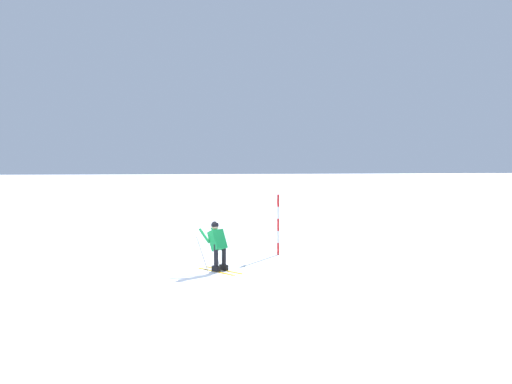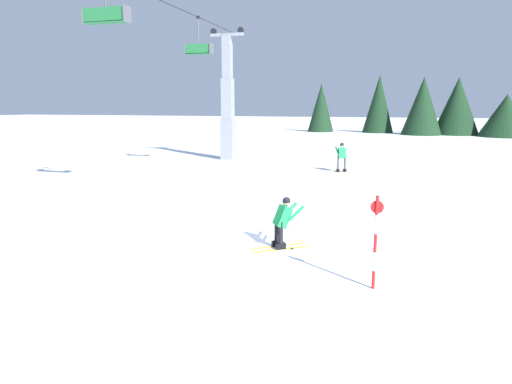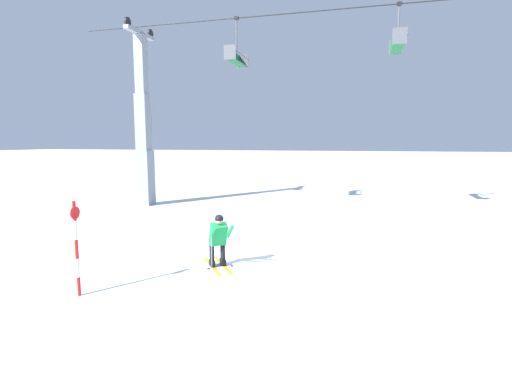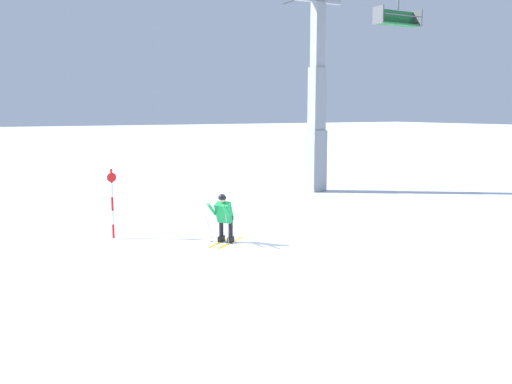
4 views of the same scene
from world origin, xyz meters
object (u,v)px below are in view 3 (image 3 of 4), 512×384
object	(u,v)px
lift_tower_near	(144,132)
chairlift_seat_nearest	(235,57)
trail_marker_pole	(77,245)
skier_carving_main	(218,237)
chairlift_seat_second	(396,42)

from	to	relation	value
lift_tower_near	chairlift_seat_nearest	xyz separation A→B (m)	(5.05, -0.00, 3.49)
lift_tower_near	chairlift_seat_nearest	distance (m)	6.14
trail_marker_pole	chairlift_seat_nearest	bearing A→B (deg)	90.25
chairlift_seat_nearest	trail_marker_pole	bearing A→B (deg)	-89.75
skier_carving_main	chairlift_seat_second	xyz separation A→B (m)	(4.86, 8.60, 6.71)
trail_marker_pole	skier_carving_main	bearing A→B (deg)	48.65
skier_carving_main	lift_tower_near	size ratio (longest dim) A/B	0.17
skier_carving_main	trail_marker_pole	xyz separation A→B (m)	(-2.27, -2.58, 0.30)
skier_carving_main	lift_tower_near	bearing A→B (deg)	130.56
chairlift_seat_nearest	lift_tower_near	bearing A→B (deg)	180.00
chairlift_seat_nearest	chairlift_seat_second	distance (m)	7.18
chairlift_seat_second	skier_carving_main	bearing A→B (deg)	-119.45
lift_tower_near	chairlift_seat_second	size ratio (longest dim) A/B	4.67
skier_carving_main	trail_marker_pole	size ratio (longest dim) A/B	0.75
skier_carving_main	lift_tower_near	distance (m)	11.72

